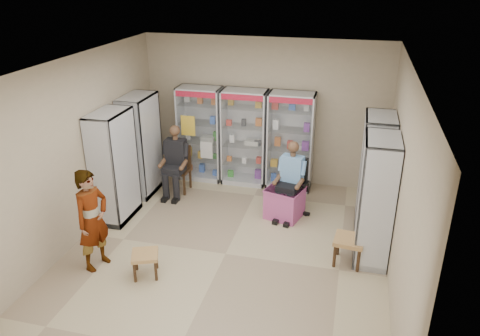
% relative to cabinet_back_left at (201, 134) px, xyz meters
% --- Properties ---
extents(floor, '(6.00, 6.00, 0.00)m').
position_rel_cabinet_back_left_xyz_m(floor, '(1.30, -2.73, -1.00)').
color(floor, tan).
rests_on(floor, ground).
extents(room_shell, '(5.02, 6.02, 3.01)m').
position_rel_cabinet_back_left_xyz_m(room_shell, '(1.30, -2.73, 0.97)').
color(room_shell, tan).
rests_on(room_shell, ground).
extents(cabinet_back_left, '(0.90, 0.50, 2.00)m').
position_rel_cabinet_back_left_xyz_m(cabinet_back_left, '(0.00, 0.00, 0.00)').
color(cabinet_back_left, silver).
rests_on(cabinet_back_left, floor).
extents(cabinet_back_mid, '(0.90, 0.50, 2.00)m').
position_rel_cabinet_back_left_xyz_m(cabinet_back_mid, '(0.95, 0.00, 0.00)').
color(cabinet_back_mid, '#B7BABF').
rests_on(cabinet_back_mid, floor).
extents(cabinet_back_right, '(0.90, 0.50, 2.00)m').
position_rel_cabinet_back_left_xyz_m(cabinet_back_right, '(1.90, 0.00, 0.00)').
color(cabinet_back_right, silver).
rests_on(cabinet_back_right, floor).
extents(cabinet_right_far, '(0.90, 0.50, 2.00)m').
position_rel_cabinet_back_left_xyz_m(cabinet_right_far, '(3.53, -1.13, 0.00)').
color(cabinet_right_far, '#A8AAAF').
rests_on(cabinet_right_far, floor).
extents(cabinet_right_near, '(0.90, 0.50, 2.00)m').
position_rel_cabinet_back_left_xyz_m(cabinet_right_near, '(3.53, -2.23, 0.00)').
color(cabinet_right_near, '#BABBC1').
rests_on(cabinet_right_near, floor).
extents(cabinet_left_far, '(0.90, 0.50, 2.00)m').
position_rel_cabinet_back_left_xyz_m(cabinet_left_far, '(-0.93, -0.93, 0.00)').
color(cabinet_left_far, '#B0B3B8').
rests_on(cabinet_left_far, floor).
extents(cabinet_left_near, '(0.90, 0.50, 2.00)m').
position_rel_cabinet_back_left_xyz_m(cabinet_left_near, '(-0.93, -2.03, 0.00)').
color(cabinet_left_near, silver).
rests_on(cabinet_left_near, floor).
extents(wooden_chair, '(0.42, 0.42, 0.94)m').
position_rel_cabinet_back_left_xyz_m(wooden_chair, '(-0.25, -0.73, -0.53)').
color(wooden_chair, '#2F2012').
rests_on(wooden_chair, floor).
extents(seated_customer, '(0.44, 0.60, 1.34)m').
position_rel_cabinet_back_left_xyz_m(seated_customer, '(-0.25, -0.78, -0.33)').
color(seated_customer, black).
rests_on(seated_customer, floor).
extents(office_chair, '(0.69, 0.69, 1.06)m').
position_rel_cabinet_back_left_xyz_m(office_chair, '(2.12, -1.09, -0.47)').
color(office_chair, black).
rests_on(office_chair, floor).
extents(seated_shopkeeper, '(0.56, 0.70, 1.34)m').
position_rel_cabinet_back_left_xyz_m(seated_shopkeeper, '(2.12, -1.14, -0.33)').
color(seated_shopkeeper, '#659DC8').
rests_on(seated_shopkeeper, floor).
extents(pink_trunk, '(0.72, 0.71, 0.57)m').
position_rel_cabinet_back_left_xyz_m(pink_trunk, '(2.01, -1.28, -0.71)').
color(pink_trunk, '#BE4CA0').
rests_on(pink_trunk, floor).
extents(tea_glass, '(0.07, 0.07, 0.11)m').
position_rel_cabinet_back_left_xyz_m(tea_glass, '(2.04, -1.33, -0.37)').
color(tea_glass, '#552207').
rests_on(tea_glass, pink_trunk).
extents(woven_stool_a, '(0.48, 0.48, 0.44)m').
position_rel_cabinet_back_left_xyz_m(woven_stool_a, '(3.20, -2.50, -0.78)').
color(woven_stool_a, olive).
rests_on(woven_stool_a, floor).
extents(woven_stool_b, '(0.49, 0.49, 0.38)m').
position_rel_cabinet_back_left_xyz_m(woven_stool_b, '(0.30, -3.55, -0.81)').
color(woven_stool_b, '#AA8848').
rests_on(woven_stool_b, floor).
extents(standing_man, '(0.53, 0.67, 1.60)m').
position_rel_cabinet_back_left_xyz_m(standing_man, '(-0.52, -3.50, -0.20)').
color(standing_man, gray).
rests_on(standing_man, floor).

